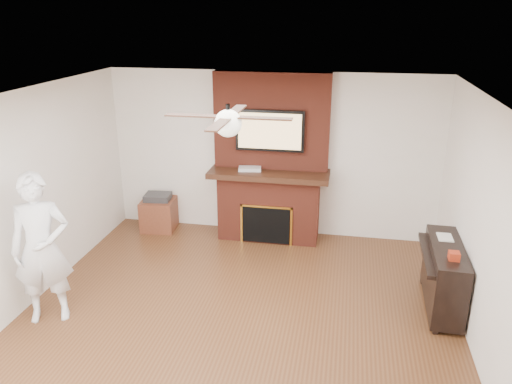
% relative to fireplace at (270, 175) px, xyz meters
% --- Properties ---
extents(room_shell, '(5.36, 5.86, 2.86)m').
position_rel_fireplace_xyz_m(room_shell, '(0.00, -2.55, 0.25)').
color(room_shell, '#4F2D17').
rests_on(room_shell, ground).
extents(fireplace, '(1.78, 0.64, 2.50)m').
position_rel_fireplace_xyz_m(fireplace, '(0.00, 0.00, 0.00)').
color(fireplace, maroon).
rests_on(fireplace, ground).
extents(tv, '(1.00, 0.08, 0.60)m').
position_rel_fireplace_xyz_m(tv, '(0.00, -0.05, 0.68)').
color(tv, black).
rests_on(tv, fireplace).
extents(ceiling_fan, '(1.21, 1.21, 0.31)m').
position_rel_fireplace_xyz_m(ceiling_fan, '(-0.00, -2.55, 1.34)').
color(ceiling_fan, black).
rests_on(ceiling_fan, room_shell).
extents(person, '(0.75, 0.64, 1.73)m').
position_rel_fireplace_xyz_m(person, '(-2.10, -2.64, -0.13)').
color(person, white).
rests_on(person, ground).
extents(side_table, '(0.56, 0.56, 0.59)m').
position_rel_fireplace_xyz_m(side_table, '(-1.78, -0.07, -0.72)').
color(side_table, brown).
rests_on(side_table, ground).
extents(piano, '(0.48, 1.22, 0.88)m').
position_rel_fireplace_xyz_m(piano, '(2.31, -1.60, -0.57)').
color(piano, black).
rests_on(piano, ground).
extents(cable_box, '(0.36, 0.24, 0.05)m').
position_rel_fireplace_xyz_m(cable_box, '(-0.29, -0.10, 0.11)').
color(cable_box, silver).
rests_on(cable_box, fireplace).
extents(candle_orange, '(0.07, 0.07, 0.11)m').
position_rel_fireplace_xyz_m(candle_orange, '(-0.11, -0.23, -0.94)').
color(candle_orange, orange).
rests_on(candle_orange, ground).
extents(candle_green, '(0.07, 0.07, 0.09)m').
position_rel_fireplace_xyz_m(candle_green, '(-0.03, -0.17, -0.95)').
color(candle_green, '#5C8936').
rests_on(candle_green, ground).
extents(candle_cream, '(0.09, 0.09, 0.10)m').
position_rel_fireplace_xyz_m(candle_cream, '(0.06, -0.19, -0.94)').
color(candle_cream, beige).
rests_on(candle_cream, ground).
extents(candle_blue, '(0.06, 0.06, 0.07)m').
position_rel_fireplace_xyz_m(candle_blue, '(0.28, -0.18, -0.96)').
color(candle_blue, '#2C4985').
rests_on(candle_blue, ground).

